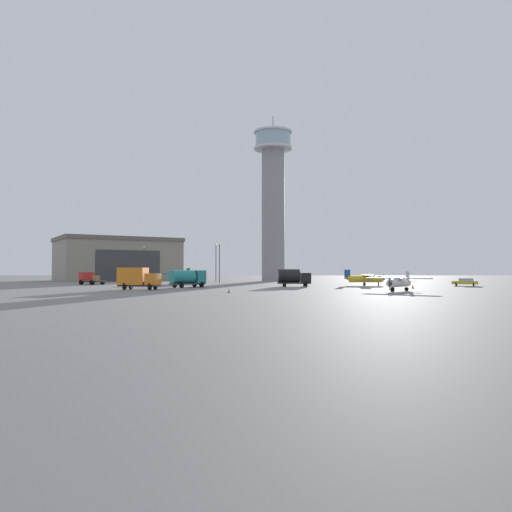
# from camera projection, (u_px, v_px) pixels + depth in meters

# --- Properties ---
(ground_plane) EXTENTS (400.00, 400.00, 0.00)m
(ground_plane) POSITION_uv_depth(u_px,v_px,m) (273.00, 291.00, 68.05)
(ground_plane) COLOR slate
(control_tower) EXTENTS (10.10, 10.10, 43.64)m
(control_tower) POSITION_uv_depth(u_px,v_px,m) (273.00, 196.00, 128.97)
(control_tower) COLOR gray
(control_tower) RESTS_ON ground_plane
(hangar) EXTENTS (38.29, 35.34, 11.74)m
(hangar) POSITION_uv_depth(u_px,v_px,m) (117.00, 259.00, 135.94)
(hangar) COLOR gray
(hangar) RESTS_ON ground_plane
(airplane_teal) EXTENTS (9.99, 8.45, 3.26)m
(airplane_teal) POSITION_uv_depth(u_px,v_px,m) (180.00, 277.00, 97.12)
(airplane_teal) COLOR teal
(airplane_teal) RESTS_ON ground_plane
(airplane_yellow) EXTENTS (7.86, 10.03, 2.95)m
(airplane_yellow) POSITION_uv_depth(u_px,v_px,m) (365.00, 278.00, 91.31)
(airplane_yellow) COLOR gold
(airplane_yellow) RESTS_ON ground_plane
(airplane_white) EXTENTS (7.91, 7.15, 2.70)m
(airplane_white) POSITION_uv_depth(u_px,v_px,m) (399.00, 282.00, 67.17)
(airplane_white) COLOR white
(airplane_white) RESTS_ON ground_plane
(truck_flatbed_red) EXTENTS (6.09, 5.59, 2.46)m
(truck_flatbed_red) POSITION_uv_depth(u_px,v_px,m) (90.00, 278.00, 97.29)
(truck_flatbed_red) COLOR #38383D
(truck_flatbed_red) RESTS_ON ground_plane
(truck_fuel_tanker_black) EXTENTS (5.77, 3.47, 3.04)m
(truck_fuel_tanker_black) POSITION_uv_depth(u_px,v_px,m) (293.00, 277.00, 84.73)
(truck_fuel_tanker_black) COLOR #38383D
(truck_fuel_tanker_black) RESTS_ON ground_plane
(truck_box_orange) EXTENTS (6.14, 3.85, 3.23)m
(truck_box_orange) POSITION_uv_depth(u_px,v_px,m) (138.00, 278.00, 71.28)
(truck_box_orange) COLOR #38383D
(truck_box_orange) RESTS_ON ground_plane
(truck_fuel_tanker_teal) EXTENTS (5.92, 5.74, 2.84)m
(truck_fuel_tanker_teal) POSITION_uv_depth(u_px,v_px,m) (187.00, 278.00, 79.99)
(truck_fuel_tanker_teal) COLOR #38383D
(truck_fuel_tanker_teal) RESTS_ON ground_plane
(car_yellow) EXTENTS (4.75, 3.60, 1.37)m
(car_yellow) POSITION_uv_depth(u_px,v_px,m) (465.00, 282.00, 88.80)
(car_yellow) COLOR gold
(car_yellow) RESTS_ON ground_plane
(light_post_west) EXTENTS (0.44, 0.44, 8.71)m
(light_post_west) POSITION_uv_depth(u_px,v_px,m) (219.00, 260.00, 108.24)
(light_post_west) COLOR #38383D
(light_post_west) RESTS_ON ground_plane
(light_post_east) EXTENTS (0.44, 0.44, 9.13)m
(light_post_east) POSITION_uv_depth(u_px,v_px,m) (216.00, 260.00, 117.19)
(light_post_east) COLOR #38383D
(light_post_east) RESTS_ON ground_plane
(light_post_centre) EXTENTS (0.44, 0.44, 8.45)m
(light_post_centre) POSITION_uv_depth(u_px,v_px,m) (144.00, 261.00, 114.74)
(light_post_centre) COLOR #38383D
(light_post_centre) RESTS_ON ground_plane
(traffic_cone_near_left) EXTENTS (0.36, 0.36, 0.63)m
(traffic_cone_near_left) POSITION_uv_depth(u_px,v_px,m) (413.00, 286.00, 77.23)
(traffic_cone_near_left) COLOR black
(traffic_cone_near_left) RESTS_ON ground_plane
(traffic_cone_near_right) EXTENTS (0.36, 0.36, 0.56)m
(traffic_cone_near_right) POSITION_uv_depth(u_px,v_px,m) (229.00, 291.00, 61.88)
(traffic_cone_near_right) COLOR black
(traffic_cone_near_right) RESTS_ON ground_plane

